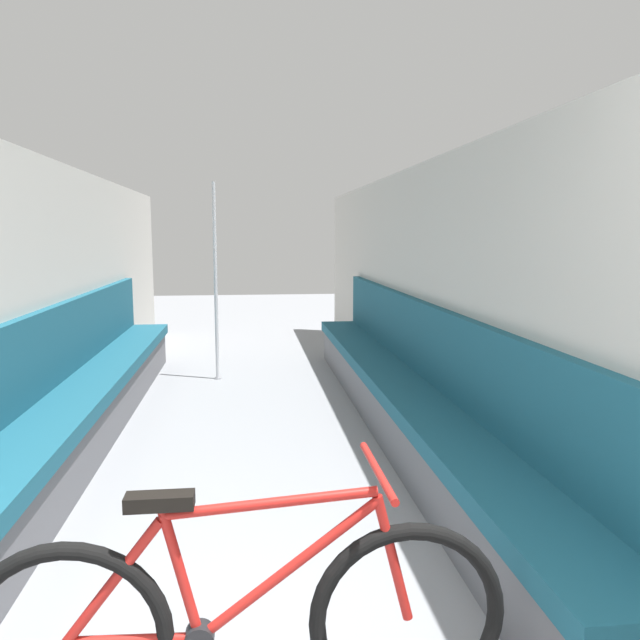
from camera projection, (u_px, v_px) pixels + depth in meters
name	position (u px, v px, depth m)	size (l,w,h in m)	color
wall_left	(30.00, 306.00, 4.20)	(0.10, 10.44, 2.06)	beige
wall_right	(442.00, 301.00, 4.52)	(0.10, 10.44, 2.06)	beige
bench_seat_row_left	(78.00, 404.00, 4.42)	(0.46, 6.01, 1.01)	#5B5B60
bench_seat_row_right	(403.00, 394.00, 4.69)	(0.46, 6.01, 1.01)	#5B5B60
bicycle	(241.00, 623.00, 1.90)	(1.67, 0.46, 0.82)	black
grab_pole_near	(216.00, 285.00, 6.45)	(0.08, 0.08, 2.04)	gray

